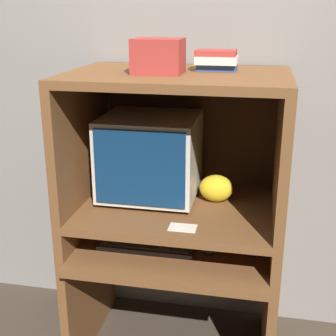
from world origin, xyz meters
name	(u,v)px	position (x,y,z in m)	size (l,w,h in m)	color
wall_back	(192,80)	(0.00, 0.72, 1.30)	(6.00, 0.06, 2.60)	gray
desk_base	(175,283)	(0.00, 0.29, 0.40)	(0.93, 0.71, 0.62)	brown
desk_monitor_shelf	(177,213)	(0.00, 0.33, 0.75)	(0.93, 0.66, 0.17)	brown
hutch_upper	(179,118)	(0.00, 0.36, 1.18)	(0.93, 0.66, 0.60)	brown
crt_monitor	(150,156)	(-0.14, 0.41, 0.99)	(0.43, 0.41, 0.39)	beige
keyboard	(147,245)	(-0.12, 0.21, 0.63)	(0.43, 0.15, 0.03)	#2D2D30
mouse	(208,251)	(0.16, 0.21, 0.63)	(0.06, 0.04, 0.03)	#28282B
snack_bag	(216,188)	(0.17, 0.41, 0.85)	(0.15, 0.12, 0.13)	gold
book_stack	(217,60)	(0.15, 0.41, 1.43)	(0.18, 0.13, 0.09)	navy
paper_card	(183,228)	(0.06, 0.10, 0.79)	(0.11, 0.07, 0.00)	beige
storage_box	(158,56)	(-0.07, 0.28, 1.45)	(0.20, 0.17, 0.14)	maroon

